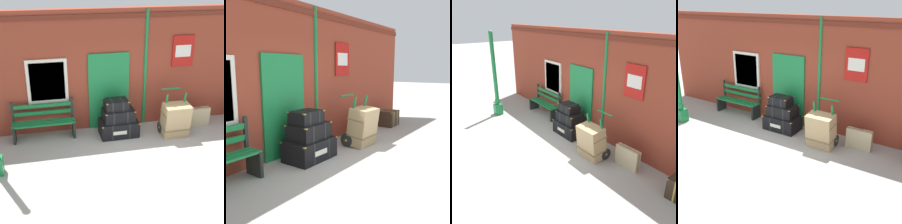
{
  "view_description": "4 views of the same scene",
  "coord_description": "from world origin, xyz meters",
  "views": [
    {
      "loc": [
        -1.94,
        -5.64,
        4.14
      ],
      "look_at": [
        -0.27,
        1.83,
        0.7
      ],
      "focal_mm": 52.24,
      "sensor_mm": 36.0,
      "label": 1
    },
    {
      "loc": [
        -3.86,
        -1.54,
        1.81
      ],
      "look_at": [
        0.78,
        1.8,
        0.86
      ],
      "focal_mm": 41.88,
      "sensor_mm": 36.0,
      "label": 2
    },
    {
      "loc": [
        5.59,
        -2.43,
        3.57
      ],
      "look_at": [
        -0.12,
        1.69,
        0.79
      ],
      "focal_mm": 39.39,
      "sensor_mm": 36.0,
      "label": 3
    },
    {
      "loc": [
        4.33,
        -4.58,
        3.6
      ],
      "look_at": [
        0.22,
        1.84,
        0.62
      ],
      "focal_mm": 46.53,
      "sensor_mm": 36.0,
      "label": 4
    }
  ],
  "objects": [
    {
      "name": "ground_plane",
      "position": [
        0.0,
        0.0,
        0.0
      ],
      "size": [
        60.0,
        60.0,
        0.0
      ],
      "primitive_type": "plane",
      "color": "#A3A099"
    },
    {
      "name": "brick_facade",
      "position": [
        -0.01,
        2.6,
        1.6
      ],
      "size": [
        10.4,
        0.35,
        3.2
      ],
      "color": "brown",
      "rests_on": "ground"
    },
    {
      "name": "steamer_trunk_base",
      "position": [
        -0.08,
        1.88,
        0.21
      ],
      "size": [
        1.02,
        0.66,
        0.43
      ],
      "color": "black",
      "rests_on": "ground"
    },
    {
      "name": "steamer_trunk_middle",
      "position": [
        -0.08,
        1.9,
        0.58
      ],
      "size": [
        0.83,
        0.58,
        0.33
      ],
      "color": "black",
      "rests_on": "steamer_trunk_base"
    },
    {
      "name": "steamer_trunk_top",
      "position": [
        -0.14,
        1.9,
        0.87
      ],
      "size": [
        0.62,
        0.46,
        0.27
      ],
      "color": "black",
      "rests_on": "steamer_trunk_middle"
    },
    {
      "name": "porters_trolley",
      "position": [
        1.37,
        1.68,
        0.27
      ],
      "size": [
        0.71,
        0.62,
        1.19
      ],
      "color": "black",
      "rests_on": "ground"
    },
    {
      "name": "large_brown_trunk",
      "position": [
        1.37,
        1.5,
        0.46
      ],
      "size": [
        0.7,
        0.54,
        0.93
      ],
      "color": "tan",
      "rests_on": "ground"
    },
    {
      "name": "suitcase_beige",
      "position": [
        2.24,
        1.94,
        0.27
      ],
      "size": [
        0.67,
        0.19,
        0.57
      ],
      "color": "tan",
      "rests_on": "ground"
    },
    {
      "name": "corner_trunk",
      "position": [
        3.78,
        1.96,
        0.24
      ],
      "size": [
        0.72,
        0.53,
        0.49
      ],
      "color": "#332319",
      "rests_on": "ground"
    }
  ]
}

